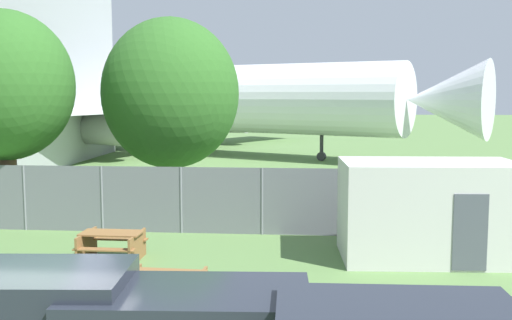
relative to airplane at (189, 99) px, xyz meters
The scene contains 7 objects.
perimeter_fence 26.20m from the airplane, 79.53° to the right, with size 56.07×0.07×2.09m.
airplane is the anchor object (origin of this frame).
portable_cabin 30.47m from the airplane, 66.96° to the right, with size 4.69×2.78×2.59m.
picnic_bench_near_cabin 29.29m from the airplane, 82.97° to the right, with size 1.60×1.43×0.76m.
picnic_bench_open_grass 33.02m from the airplane, 79.86° to the right, with size 1.71×1.48×0.76m.
tree_left_of_cabin 21.97m from the airplane, 80.68° to the right, with size 5.12×5.12×7.19m.
tree_behind_benches 24.65m from the airplane, 93.19° to the right, with size 4.54×4.54×7.14m.
Camera 1 is at (3.87, -8.03, 4.36)m, focal length 42.00 mm.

